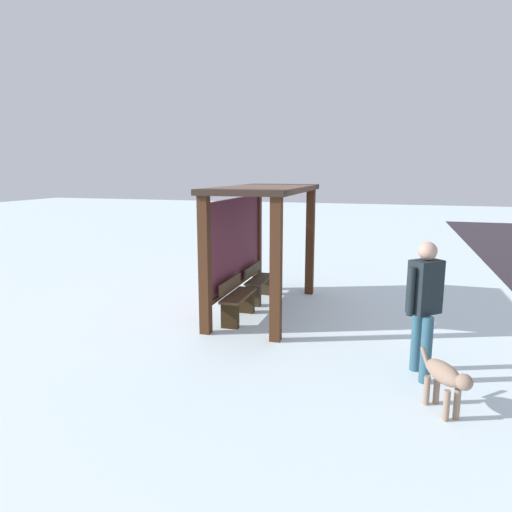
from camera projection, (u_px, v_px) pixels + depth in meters
ground_plane at (265, 310)px, 8.90m from camera, size 60.00×60.00×0.00m
bus_shelter at (255, 222)px, 8.64m from camera, size 3.26×1.48×2.39m
bench_left_inside at (237, 301)px, 8.28m from camera, size 1.11×0.35×0.76m
bench_center_inside at (259, 284)px, 9.57m from camera, size 1.11×0.35×0.74m
person_walking at (424, 299)px, 5.88m from camera, size 0.55×0.48×1.80m
dog at (445, 378)px, 5.06m from camera, size 0.77×0.50×0.62m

